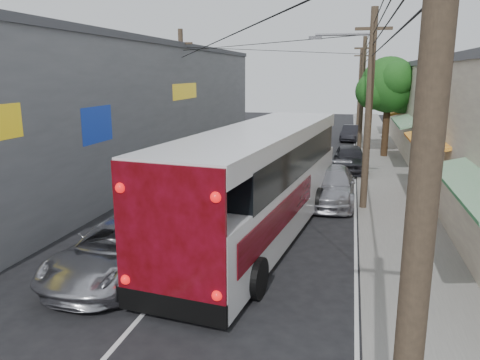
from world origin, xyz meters
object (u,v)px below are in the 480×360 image
at_px(jeepney, 120,249).
at_px(pedestrian_near, 424,189).
at_px(parked_car_mid, 350,159).
at_px(parked_car_far, 351,133).
at_px(parked_suv, 330,185).
at_px(coach_bus, 262,180).
at_px(pedestrian_far, 421,186).

relative_size(jeepney, pedestrian_near, 3.27).
xyz_separation_m(parked_car_mid, parked_car_far, (0.00, 12.89, -0.12)).
height_order(parked_suv, parked_car_far, parked_suv).
xyz_separation_m(parked_suv, parked_car_far, (0.80, 19.74, -0.11)).
relative_size(coach_bus, pedestrian_far, 8.18).
distance_m(jeepney, parked_suv, 10.55).
height_order(coach_bus, pedestrian_near, coach_bus).
height_order(parked_car_far, pedestrian_far, pedestrian_far).
bearing_deg(jeepney, parked_car_mid, 72.31).
relative_size(coach_bus, parked_suv, 2.56).
distance_m(parked_car_mid, pedestrian_far, 7.50).
bearing_deg(parked_car_far, coach_bus, -89.78).
xyz_separation_m(jeepney, parked_car_mid, (6.16, 15.94, 0.02)).
relative_size(coach_bus, pedestrian_near, 8.13).
bearing_deg(parked_car_far, parked_car_mid, -82.99).
xyz_separation_m(parked_car_mid, pedestrian_near, (3.00, -7.35, 0.18)).
height_order(coach_bus, jeepney, coach_bus).
xyz_separation_m(parked_suv, parked_car_mid, (0.80, 6.85, 0.01)).
distance_m(parked_suv, parked_car_far, 19.76).
bearing_deg(coach_bus, pedestrian_near, 43.36).
height_order(parked_car_far, pedestrian_near, pedestrian_near).
height_order(coach_bus, parked_car_far, coach_bus).
bearing_deg(jeepney, parked_car_far, 81.38).
bearing_deg(parked_car_far, parked_suv, -85.31).
bearing_deg(jeepney, pedestrian_near, 46.60).
relative_size(jeepney, parked_car_far, 1.37).
relative_size(jeepney, parked_suv, 1.03).
distance_m(coach_bus, pedestrian_far, 7.64).
xyz_separation_m(jeepney, pedestrian_near, (9.16, 8.59, 0.20)).
xyz_separation_m(parked_suv, pedestrian_near, (3.80, -0.50, 0.18)).
distance_m(parked_car_far, pedestrian_near, 20.46).
bearing_deg(parked_suv, parked_car_far, 87.76).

